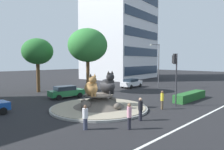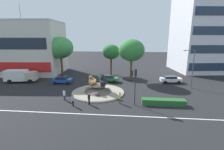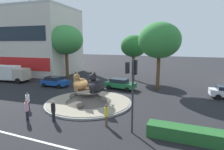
# 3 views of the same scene
# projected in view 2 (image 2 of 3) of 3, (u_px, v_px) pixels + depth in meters

# --- Properties ---
(ground_plane) EXTENTS (160.00, 160.00, 0.00)m
(ground_plane) POSITION_uv_depth(u_px,v_px,m) (98.00, 93.00, 28.80)
(ground_plane) COLOR black
(lane_centreline) EXTENTS (112.00, 0.20, 0.01)m
(lane_centreline) POSITION_uv_depth(u_px,v_px,m) (87.00, 114.00, 20.81)
(lane_centreline) COLOR silver
(lane_centreline) RESTS_ON ground
(roundabout_island) EXTENTS (9.30, 9.30, 1.42)m
(roundabout_island) POSITION_uv_depth(u_px,v_px,m) (98.00, 90.00, 28.66)
(roundabout_island) COLOR gray
(roundabout_island) RESTS_ON ground
(cat_statue_tabby) EXTENTS (1.83, 2.06, 2.06)m
(cat_statue_tabby) POSITION_uv_depth(u_px,v_px,m) (92.00, 81.00, 28.31)
(cat_statue_tabby) COLOR #9E703D
(cat_statue_tabby) RESTS_ON roundabout_island
(cat_statue_black) EXTENTS (1.73, 2.32, 2.25)m
(cat_statue_black) POSITION_uv_depth(u_px,v_px,m) (103.00, 81.00, 27.97)
(cat_statue_black) COLOR black
(cat_statue_black) RESTS_ON roundabout_island
(traffic_light_mast) EXTENTS (0.79, 0.46, 5.34)m
(traffic_light_mast) POSITION_uv_depth(u_px,v_px,m) (135.00, 79.00, 22.85)
(traffic_light_mast) COLOR #2D2D33
(traffic_light_mast) RESTS_ON ground
(shophouse_block) EXTENTS (28.25, 13.84, 18.35)m
(shophouse_block) POSITION_uv_depth(u_px,v_px,m) (10.00, 48.00, 43.45)
(shophouse_block) COLOR beige
(shophouse_block) RESTS_ON ground
(office_tower) EXTENTS (19.28, 15.71, 35.80)m
(office_tower) POSITION_uv_depth(u_px,v_px,m) (212.00, 6.00, 43.90)
(office_tower) COLOR silver
(office_tower) RESTS_ON ground
(clipped_hedge_strip) EXTENTS (6.23, 1.20, 0.90)m
(clipped_hedge_strip) POSITION_uv_depth(u_px,v_px,m) (163.00, 102.00, 23.53)
(clipped_hedge_strip) COLOR #235B28
(clipped_hedge_strip) RESTS_ON ground
(broadleaf_tree_behind_island) EXTENTS (5.73, 5.73, 9.30)m
(broadleaf_tree_behind_island) POSITION_uv_depth(u_px,v_px,m) (132.00, 50.00, 35.43)
(broadleaf_tree_behind_island) COLOR brown
(broadleaf_tree_behind_island) RESTS_ON ground
(second_tree_near_tower) EXTENTS (4.47, 4.47, 7.89)m
(second_tree_near_tower) POSITION_uv_depth(u_px,v_px,m) (111.00, 52.00, 41.24)
(second_tree_near_tower) COLOR brown
(second_tree_near_tower) RESTS_ON ground
(third_tree_left) EXTENTS (6.35, 6.35, 9.80)m
(third_tree_left) POSITION_uv_depth(u_px,v_px,m) (60.00, 48.00, 40.24)
(third_tree_left) COLOR brown
(third_tree_left) RESTS_ON ground
(streetlight_arm) EXTENTS (2.11, 0.54, 7.39)m
(streetlight_arm) POSITION_uv_depth(u_px,v_px,m) (192.00, 66.00, 30.45)
(streetlight_arm) COLOR #4C4C51
(streetlight_arm) RESTS_ON ground
(pedestrian_yellow_shirt) EXTENTS (0.30, 0.30, 1.79)m
(pedestrian_yellow_shirt) POSITION_uv_depth(u_px,v_px,m) (120.00, 97.00, 23.90)
(pedestrian_yellow_shirt) COLOR brown
(pedestrian_yellow_shirt) RESTS_ON ground
(pedestrian_black_shirt) EXTENTS (0.36, 0.36, 1.79)m
(pedestrian_black_shirt) POSITION_uv_depth(u_px,v_px,m) (89.00, 98.00, 23.55)
(pedestrian_black_shirt) COLOR black
(pedestrian_black_shirt) RESTS_ON ground
(pedestrian_pink_shirt) EXTENTS (0.32, 0.32, 1.79)m
(pedestrian_pink_shirt) POSITION_uv_depth(u_px,v_px,m) (73.00, 100.00, 23.07)
(pedestrian_pink_shirt) COLOR black
(pedestrian_pink_shirt) RESTS_ON ground
(pedestrian_white_shirt) EXTENTS (0.38, 0.38, 1.68)m
(pedestrian_white_shirt) POSITION_uv_depth(u_px,v_px,m) (64.00, 95.00, 25.30)
(pedestrian_white_shirt) COLOR #33384C
(pedestrian_white_shirt) RESTS_ON ground
(sedan_on_far_lane) EXTENTS (4.44, 2.36, 1.50)m
(sedan_on_far_lane) POSITION_uv_depth(u_px,v_px,m) (108.00, 78.00, 35.54)
(sedan_on_far_lane) COLOR #1E6B38
(sedan_on_far_lane) RESTS_ON ground
(hatchback_near_shophouse) EXTENTS (4.12, 2.21, 1.49)m
(hatchback_near_shophouse) POSITION_uv_depth(u_px,v_px,m) (62.00, 80.00, 34.33)
(hatchback_near_shophouse) COLOR #19479E
(hatchback_near_shophouse) RESTS_ON ground
(parked_car_right) EXTENTS (4.60, 2.31, 1.48)m
(parked_car_right) POSITION_uv_depth(u_px,v_px,m) (171.00, 79.00, 34.86)
(parked_car_right) COLOR silver
(parked_car_right) RESTS_ON ground
(delivery_box_truck) EXTENTS (6.70, 3.23, 2.70)m
(delivery_box_truck) POSITION_uv_depth(u_px,v_px,m) (20.00, 76.00, 35.10)
(delivery_box_truck) COLOR #B7AD99
(delivery_box_truck) RESTS_ON ground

